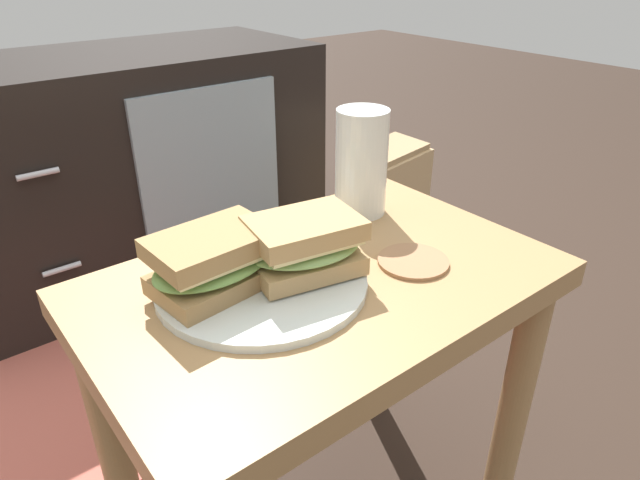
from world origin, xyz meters
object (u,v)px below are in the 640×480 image
plate (262,282)px  sandwich_back (305,245)px  sandwich_front (214,261)px  beer_glass (361,164)px  tv_cabinet (131,167)px  coaster (413,261)px  paper_bag (384,208)px

plate → sandwich_back: 0.07m
sandwich_front → sandwich_back: size_ratio=1.01×
plate → beer_glass: 0.25m
tv_cabinet → plate: 0.96m
plate → sandwich_back: bearing=-20.6°
tv_cabinet → coaster: size_ratio=10.83×
tv_cabinet → coaster: tv_cabinet is taller
coaster → paper_bag: bearing=47.2°
tv_cabinet → beer_glass: bearing=-87.3°
plate → sandwich_front: size_ratio=1.60×
sandwich_back → sandwich_front: bearing=159.4°
plate → sandwich_front: 0.06m
tv_cabinet → paper_bag: (0.53, -0.41, -0.12)m
sandwich_front → beer_glass: 0.28m
plate → coaster: (0.18, -0.07, -0.00)m
plate → beer_glass: beer_glass is taller
plate → beer_glass: bearing=19.8°
beer_glass → paper_bag: 0.75m
plate → paper_bag: 0.93m
sandwich_front → paper_bag: size_ratio=0.44×
beer_glass → sandwich_front: bearing=-167.1°
sandwich_front → coaster: size_ratio=1.73×
sandwich_front → tv_cabinet: bearing=75.4°
sandwich_front → sandwich_back: bearing=-20.6°
plate → sandwich_front: sandwich_front is taller
sandwich_front → paper_bag: 0.97m
tv_cabinet → sandwich_back: bearing=-98.3°
plate → sandwich_back: size_ratio=1.62×
sandwich_front → coaster: (0.23, -0.09, -0.04)m
sandwich_back → coaster: sandwich_back is taller
coaster → plate: bearing=157.5°
sandwich_front → sandwich_back: (0.10, -0.04, 0.00)m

